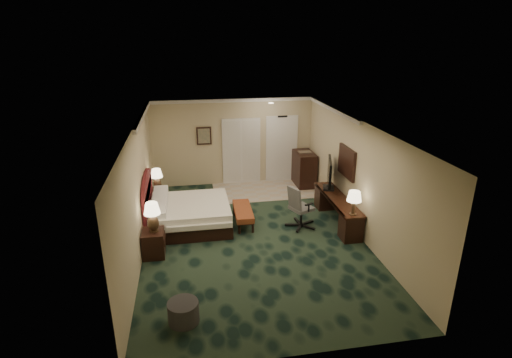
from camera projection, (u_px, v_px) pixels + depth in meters
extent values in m
cube|color=black|center=(253.00, 237.00, 9.46)|extent=(5.00, 7.50, 0.00)
cube|color=white|center=(253.00, 125.00, 8.53)|extent=(5.00, 7.50, 0.00)
cube|color=#C7B697|center=(233.00, 142.00, 12.46)|extent=(5.00, 0.00, 2.70)
cube|color=#C7B697|center=(297.00, 279.00, 5.52)|extent=(5.00, 0.00, 2.70)
cube|color=#C7B697|center=(139.00, 191.00, 8.59)|extent=(0.00, 7.50, 2.70)
cube|color=#C7B697|center=(357.00, 178.00, 9.39)|extent=(0.00, 7.50, 2.70)
cube|color=#BBB1A5|center=(266.00, 190.00, 12.28)|extent=(3.20, 1.70, 0.01)
cube|color=silver|center=(281.00, 149.00, 12.78)|extent=(1.02, 0.06, 2.18)
cube|color=beige|center=(241.00, 151.00, 12.57)|extent=(1.20, 0.06, 2.10)
cube|color=#506057|center=(204.00, 136.00, 12.19)|extent=(0.45, 0.06, 0.55)
cube|color=white|center=(347.00, 162.00, 9.87)|extent=(0.05, 0.95, 0.75)
cube|color=white|center=(191.00, 215.00, 9.93)|extent=(1.93, 1.79, 0.61)
cube|color=black|center=(154.00, 243.00, 8.61)|extent=(0.46, 0.53, 0.58)
cube|color=black|center=(159.00, 199.00, 10.98)|extent=(0.43, 0.50, 0.54)
cube|color=maroon|center=(243.00, 216.00, 10.07)|extent=(0.46, 1.24, 0.42)
cylinder|color=#343434|center=(183.00, 312.00, 6.64)|extent=(0.54, 0.54, 0.37)
cube|color=black|center=(337.00, 210.00, 10.11)|extent=(0.50, 2.33, 0.67)
cube|color=black|center=(329.00, 174.00, 10.45)|extent=(0.40, 1.01, 0.81)
cube|color=black|center=(304.00, 169.00, 12.58)|extent=(0.56, 1.01, 1.06)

